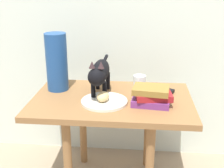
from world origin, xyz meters
The scene contains 8 objects.
side_table centered at (0.00, 0.00, 0.47)m, with size 0.85×0.55×0.55m.
plate centered at (-0.03, -0.07, 0.56)m, with size 0.24×0.24×0.01m, color silver.
bread_roll centered at (-0.04, -0.08, 0.59)m, with size 0.08×0.06×0.05m, color #E0BC7A.
cat centered at (-0.07, 0.03, 0.68)m, with size 0.09×0.48×0.23m.
book_stack centered at (0.21, -0.06, 0.59)m, with size 0.21×0.16×0.09m.
green_vase centered at (-0.32, 0.10, 0.71)m, with size 0.12×0.12×0.32m, color navy.
candle_jar centered at (0.14, 0.14, 0.59)m, with size 0.07×0.07×0.08m.
tv_remote centered at (0.26, 0.12, 0.56)m, with size 0.15×0.04×0.02m, color black.
Camera 1 is at (0.14, -1.46, 1.16)m, focal length 47.71 mm.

